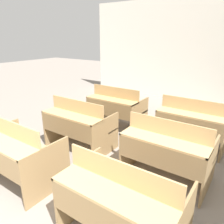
# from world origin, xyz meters

# --- Properties ---
(wall_back) EXTENTS (6.91, 0.06, 3.13)m
(wall_back) POSITION_xyz_m (0.00, 7.26, 1.56)
(wall_back) COLOR white
(wall_back) RESTS_ON ground_plane
(bench_front_left) EXTENTS (1.20, 0.77, 0.94)m
(bench_front_left) POSITION_xyz_m (-0.66, 1.68, 0.47)
(bench_front_left) COLOR #97784E
(bench_front_left) RESTS_ON ground_plane
(bench_front_right) EXTENTS (1.20, 0.77, 0.94)m
(bench_front_right) POSITION_xyz_m (1.08, 1.69, 0.47)
(bench_front_right) COLOR #93744A
(bench_front_right) RESTS_ON ground_plane
(bench_second_left) EXTENTS (1.20, 0.77, 0.94)m
(bench_second_left) POSITION_xyz_m (-0.64, 2.92, 0.47)
(bench_second_left) COLOR #93744A
(bench_second_left) RESTS_ON ground_plane
(bench_second_right) EXTENTS (1.20, 0.77, 0.94)m
(bench_second_right) POSITION_xyz_m (1.06, 2.93, 0.47)
(bench_second_right) COLOR #997A50
(bench_second_right) RESTS_ON ground_plane
(bench_third_left) EXTENTS (1.20, 0.77, 0.94)m
(bench_third_left) POSITION_xyz_m (-0.64, 4.16, 0.47)
(bench_third_left) COLOR olive
(bench_third_left) RESTS_ON ground_plane
(bench_third_right) EXTENTS (1.20, 0.77, 0.94)m
(bench_third_right) POSITION_xyz_m (1.06, 4.18, 0.47)
(bench_third_right) COLOR #97794F
(bench_third_right) RESTS_ON ground_plane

